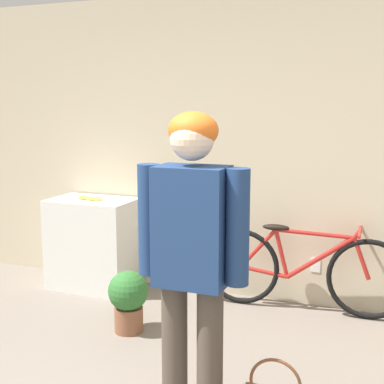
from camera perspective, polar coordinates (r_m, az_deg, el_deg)
wall_back at (r=4.56m, az=6.69°, el=4.59°), size 8.00×0.07×2.60m
side_shelf at (r=5.00m, az=-10.45°, el=-5.41°), size 0.76×0.50×0.82m
person at (r=2.64m, az=0.01°, el=-5.65°), size 0.58×0.24×1.64m
bicycle at (r=4.46m, az=11.67°, el=-8.11°), size 1.67×0.46×0.72m
banana at (r=4.86m, az=-10.77°, el=-0.64°), size 0.28×0.08×0.04m
potted_plant at (r=4.05m, az=-6.80°, el=-11.14°), size 0.30×0.30×0.46m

